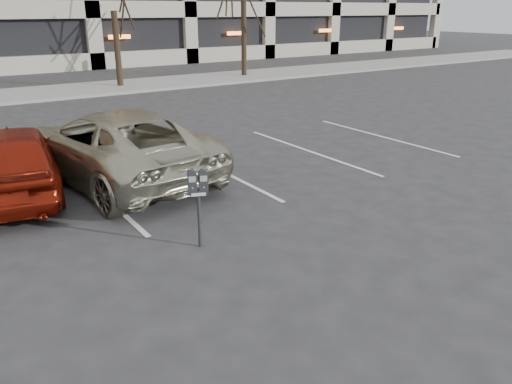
{
  "coord_description": "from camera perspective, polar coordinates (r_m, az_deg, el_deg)",
  "views": [
    {
      "loc": [
        -4.12,
        -7.48,
        3.55
      ],
      "look_at": [
        -0.03,
        -1.44,
        0.86
      ],
      "focal_mm": 35.0,
      "sensor_mm": 36.0,
      "label": 1
    }
  ],
  "objects": [
    {
      "name": "ground",
      "position": [
        9.25,
        -4.88,
        -2.41
      ],
      "size": [
        140.0,
        140.0,
        0.0
      ],
      "primitive_type": "plane",
      "color": "#28282B",
      "rests_on": "ground"
    },
    {
      "name": "sidewalk",
      "position": [
        24.1,
        -24.3,
        10.16
      ],
      "size": [
        80.0,
        4.0,
        0.12
      ],
      "primitive_type": "cube",
      "color": "gray",
      "rests_on": "ground"
    },
    {
      "name": "stall_lines",
      "position": [
        10.76,
        -17.5,
        0.02
      ],
      "size": [
        16.9,
        5.2,
        0.0
      ],
      "color": "silver",
      "rests_on": "ground"
    },
    {
      "name": "parking_meter",
      "position": [
        7.64,
        -6.64,
        0.26
      ],
      "size": [
        0.34,
        0.23,
        1.25
      ],
      "rotation": [
        0.0,
        0.0,
        -0.39
      ],
      "color": "black",
      "rests_on": "ground"
    },
    {
      "name": "suv_silver",
      "position": [
        11.31,
        -15.75,
        5.25
      ],
      "size": [
        3.26,
        5.84,
        1.55
      ],
      "rotation": [
        0.0,
        0.0,
        3.27
      ],
      "color": "#B2AF97",
      "rests_on": "ground"
    },
    {
      "name": "car_red",
      "position": [
        11.03,
        -26.11,
        3.31
      ],
      "size": [
        2.45,
        4.51,
        1.46
      ],
      "primitive_type": "imported",
      "rotation": [
        0.0,
        0.0,
        2.96
      ],
      "color": "maroon",
      "rests_on": "ground"
    }
  ]
}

